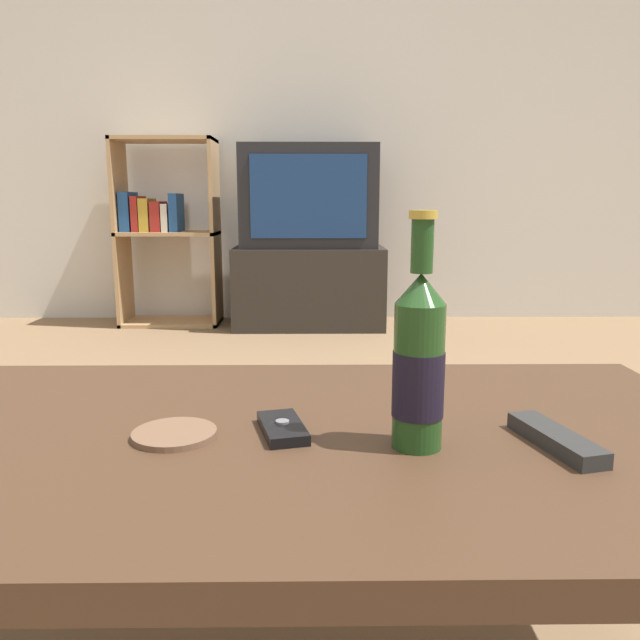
# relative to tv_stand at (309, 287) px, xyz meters

# --- Properties ---
(back_wall) EXTENTS (8.00, 0.05, 2.60)m
(back_wall) POSITION_rel_tv_stand_xyz_m (-0.02, 0.29, 1.07)
(back_wall) COLOR beige
(back_wall) RESTS_ON ground_plane
(coffee_table) EXTENTS (1.21, 0.66, 0.41)m
(coffee_table) POSITION_rel_tv_stand_xyz_m (-0.02, -2.73, 0.13)
(coffee_table) COLOR #422B1C
(coffee_table) RESTS_ON ground_plane
(tv_stand) EXTENTS (0.84, 0.44, 0.45)m
(tv_stand) POSITION_rel_tv_stand_xyz_m (0.00, 0.00, 0.00)
(tv_stand) COLOR #28231E
(tv_stand) RESTS_ON ground_plane
(television) EXTENTS (0.74, 0.39, 0.55)m
(television) POSITION_rel_tv_stand_xyz_m (0.00, -0.00, 0.50)
(television) COLOR black
(television) RESTS_ON tv_stand
(bookshelf) EXTENTS (0.56, 0.30, 1.05)m
(bookshelf) POSITION_rel_tv_stand_xyz_m (-0.83, 0.08, 0.33)
(bookshelf) COLOR tan
(bookshelf) RESTS_ON ground_plane
(beer_bottle) EXTENTS (0.06, 0.06, 0.28)m
(beer_bottle) POSITION_rel_tv_stand_xyz_m (0.15, -2.79, 0.29)
(beer_bottle) COLOR #1E4219
(beer_bottle) RESTS_ON coffee_table
(cell_phone) EXTENTS (0.07, 0.11, 0.02)m
(cell_phone) POSITION_rel_tv_stand_xyz_m (-0.02, -2.74, 0.19)
(cell_phone) COLOR black
(cell_phone) RESTS_ON coffee_table
(remote_control) EXTENTS (0.08, 0.16, 0.02)m
(remote_control) POSITION_rel_tv_stand_xyz_m (0.31, -2.79, 0.19)
(remote_control) COLOR #282828
(remote_control) RESTS_ON coffee_table
(coaster) EXTENTS (0.11, 0.11, 0.01)m
(coaster) POSITION_rel_tv_stand_xyz_m (-0.16, -2.75, 0.19)
(coaster) COLOR brown
(coaster) RESTS_ON coffee_table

